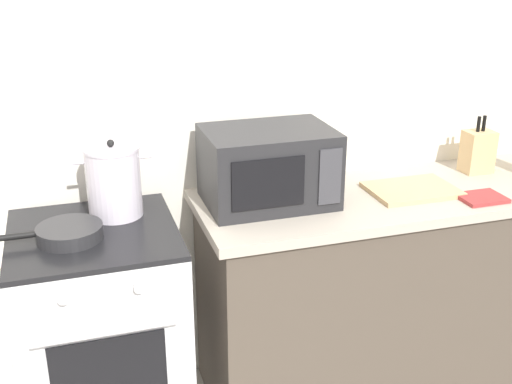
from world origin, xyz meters
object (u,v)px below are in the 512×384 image
knife_block (478,151)px  frying_pan (68,233)px  stove (104,339)px  microwave (268,166)px  stock_pot (114,181)px  cutting_board (412,190)px  oven_mitt (482,198)px

knife_block → frying_pan: bearing=-174.2°
frying_pan → knife_block: size_ratio=1.65×
stove → microwave: size_ratio=1.84×
stock_pot → knife_block: stock_pot is taller
stock_pot → microwave: bearing=-4.8°
cutting_board → knife_block: size_ratio=1.38×
oven_mitt → stove: bearing=174.1°
knife_block → oven_mitt: size_ratio=1.45×
frying_pan → cutting_board: frying_pan is taller
stove → microwave: bearing=6.5°
stove → cutting_board: bearing=0.0°
cutting_board → knife_block: 0.44m
stove → frying_pan: 0.49m
frying_pan → microwave: bearing=8.8°
microwave → stock_pot: bearing=175.2°
stove → frying_pan: frying_pan is taller
knife_block → cutting_board: bearing=-161.0°
cutting_board → oven_mitt: 0.28m
frying_pan → stove: bearing=25.7°
stove → knife_block: (1.71, 0.14, 0.56)m
frying_pan → oven_mitt: frying_pan is taller
stock_pot → frying_pan: (-0.19, -0.17, -0.11)m
frying_pan → microwave: microwave is taller
stock_pot → cutting_board: stock_pot is taller
knife_block → oven_mitt: (-0.18, -0.30, -0.09)m
microwave → oven_mitt: (0.83, -0.24, -0.14)m
cutting_board → oven_mitt: cutting_board is taller
frying_pan → oven_mitt: size_ratio=2.39×
stove → stock_pot: 0.62m
stove → cutting_board: cutting_board is taller
stove → stock_pot: stock_pot is taller
stock_pot → cutting_board: (1.20, -0.13, -0.13)m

